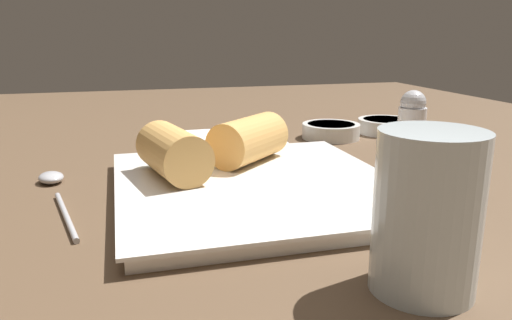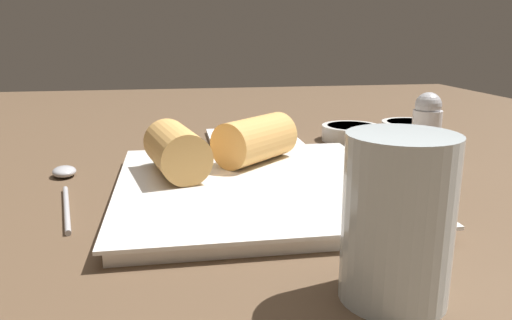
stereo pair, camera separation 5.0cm
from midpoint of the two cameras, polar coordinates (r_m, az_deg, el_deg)
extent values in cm
cube|color=brown|center=(52.57, 3.31, -3.86)|extent=(180.00, 140.00, 2.00)
cube|color=white|center=(48.90, 2.94, -3.32)|extent=(27.67, 25.65, 1.20)
cube|color=white|center=(48.68, 2.95, -2.48)|extent=(28.77, 26.68, 0.30)
cylinder|color=#DBA356|center=(49.97, -6.30, 1.04)|extent=(10.16, 6.86, 4.97)
sphere|color=#56843D|center=(53.65, -7.44, 1.95)|extent=(3.23, 3.23, 3.23)
cylinder|color=#DBA356|center=(54.71, 2.63, 2.30)|extent=(9.98, 10.19, 4.97)
sphere|color=#56843D|center=(57.89, 4.85, 2.95)|extent=(3.23, 3.23, 3.23)
cylinder|color=silver|center=(74.64, 12.72, 3.03)|extent=(8.53, 8.53, 2.20)
cylinder|color=maroon|center=(74.47, 12.75, 3.71)|extent=(6.99, 6.99, 0.40)
cylinder|color=silver|center=(80.02, 18.93, 3.36)|extent=(8.53, 8.53, 2.20)
cylinder|color=beige|center=(79.86, 18.98, 4.00)|extent=(6.99, 6.99, 0.40)
cylinder|color=#B2B2B7|center=(46.86, -18.02, -5.31)|extent=(12.02, 2.98, 0.50)
ellipsoid|color=#B2B2B7|center=(57.81, -18.80, -1.29)|extent=(3.75, 3.16, 1.14)
cube|color=white|center=(72.18, 1.68, 2.35)|extent=(14.87, 12.66, 0.60)
cylinder|color=silver|center=(30.91, 20.42, -6.43)|extent=(6.43, 6.43, 10.08)
cylinder|color=silver|center=(60.91, 21.05, 2.09)|extent=(3.25, 3.25, 6.91)
sphere|color=#B7B7BC|center=(60.23, 21.40, 5.83)|extent=(2.92, 2.92, 2.92)
camera|label=1|loc=(0.03, -87.02, 0.78)|focal=35.00mm
camera|label=2|loc=(0.03, 92.98, -0.78)|focal=35.00mm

